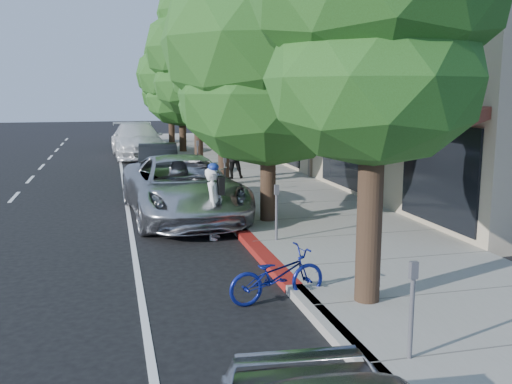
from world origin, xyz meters
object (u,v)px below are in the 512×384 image
object	(u,v)px
street_tree_1	(268,46)
dark_sedan	(158,162)
street_tree_2	(223,76)
silver_suv	(182,187)
dark_suv_far	(139,134)
street_tree_4	(181,77)
white_pickup	(137,140)
bicycle	(277,275)
street_tree_5	(170,76)
street_tree_3	(197,52)
pedestrian	(232,156)
cyclist	(214,204)

from	to	relation	value
street_tree_1	dark_sedan	size ratio (longest dim) A/B	1.79
street_tree_1	street_tree_2	bearing A→B (deg)	90.00
silver_suv	dark_suv_far	distance (m)	22.21
street_tree_4	white_pickup	bearing A→B (deg)	-158.59
street_tree_4	silver_suv	bearing A→B (deg)	-97.03
dark_sedan	bicycle	bearing A→B (deg)	-82.91
street_tree_5	dark_sedan	xyz separation A→B (m)	(-2.13, -15.40, -3.78)
street_tree_2	bicycle	bearing A→B (deg)	-96.56
street_tree_3	bicycle	world-z (taller)	street_tree_3
street_tree_1	silver_suv	size ratio (longest dim) A/B	1.25
bicycle	dark_suv_far	size ratio (longest dim) A/B	0.38
street_tree_5	dark_suv_far	distance (m)	4.30
street_tree_3	silver_suv	xyz separation A→B (m)	(-2.04, -10.50, -4.37)
street_tree_1	street_tree_2	world-z (taller)	street_tree_1
pedestrian	street_tree_2	bearing A→B (deg)	62.53
dark_sedan	white_pickup	distance (m)	8.41
white_pickup	street_tree_1	bearing A→B (deg)	-84.36
street_tree_2	bicycle	size ratio (longest dim) A/B	3.73
street_tree_1	dark_suv_far	bearing A→B (deg)	95.14
street_tree_1	bicycle	size ratio (longest dim) A/B	4.46
dark_sedan	pedestrian	distance (m)	3.02
bicycle	dark_sedan	distance (m)	13.94
street_tree_2	street_tree_3	bearing A→B (deg)	90.00
silver_suv	white_pickup	bearing A→B (deg)	88.35
dark_suv_far	silver_suv	bearing A→B (deg)	-85.45
bicycle	street_tree_2	bearing A→B (deg)	-16.99
street_tree_1	white_pickup	distance (m)	17.58
cyclist	pedestrian	bearing A→B (deg)	3.89
dark_sedan	white_pickup	world-z (taller)	white_pickup
street_tree_2	street_tree_3	distance (m)	6.12
street_tree_3	dark_suv_far	size ratio (longest dim) A/B	1.85
street_tree_2	street_tree_4	distance (m)	12.00
cyclist	silver_suv	distance (m)	2.54
street_tree_1	silver_suv	bearing A→B (deg)	143.62
street_tree_2	dark_suv_far	xyz separation A→B (m)	(-2.13, 17.71, -3.24)
bicycle	dark_suv_far	xyz separation A→B (m)	(-0.83, 29.02, 0.31)
street_tree_1	cyclist	distance (m)	4.18
street_tree_2	silver_suv	world-z (taller)	street_tree_2
street_tree_1	street_tree_3	size ratio (longest dim) A/B	0.92
silver_suv	cyclist	bearing A→B (deg)	-83.66
street_tree_2	dark_suv_far	size ratio (longest dim) A/B	1.43
street_tree_4	street_tree_3	bearing A→B (deg)	-90.00
silver_suv	dark_suv_far	xyz separation A→B (m)	(-0.10, 22.21, -0.09)
street_tree_2	street_tree_3	xyz separation A→B (m)	(-0.00, 6.00, 1.22)
cyclist	white_pickup	world-z (taller)	white_pickup
bicycle	dark_sedan	bearing A→B (deg)	-7.01
street_tree_1	dark_sedan	distance (m)	9.67
cyclist	white_pickup	bearing A→B (deg)	21.67
street_tree_1	dark_sedan	bearing A→B (deg)	103.91
silver_suv	dark_suv_far	size ratio (longest dim) A/B	1.36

